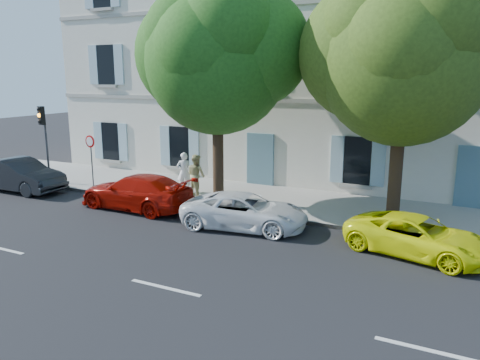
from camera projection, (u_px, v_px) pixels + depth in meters
The scene contains 14 objects.
ground at pixel (239, 238), 14.88m from camera, with size 90.00×90.00×0.00m, color black.
sidewalk at pixel (288, 202), 18.76m from camera, with size 36.00×4.50×0.15m, color #A09E96.
kerb at pixel (267, 217), 16.86m from camera, with size 36.00×0.16×0.16m, color #9E998E.
building at pixel (333, 55), 22.49m from camera, with size 28.00×7.00×12.00m, color silver.
car_dark_sedan at pixel (19, 175), 20.78m from camera, with size 1.54×4.42×1.46m, color black.
car_red_coupe at pixel (137, 192), 18.01m from camera, with size 1.90×4.67×1.36m, color #A30E04.
car_white_coupe at pixel (245, 211), 15.74m from camera, with size 1.96×4.25×1.18m, color white.
car_yellow_supercar at pixel (418, 236), 13.36m from camera, with size 1.87×4.06×1.13m, color #FAFF0A.
tree_left at pixel (217, 63), 17.36m from camera, with size 5.38×5.38×8.34m.
tree_right at pixel (404, 62), 14.76m from camera, with size 5.40×5.40×8.32m.
traffic_light at pixel (43, 128), 21.32m from camera, with size 0.32×0.40×3.55m.
road_sign at pixel (91, 150), 20.63m from camera, with size 0.54×0.10×2.35m.
pedestrian_a at pixel (184, 172), 19.99m from camera, with size 0.63×0.41×1.72m, color white.
pedestrian_b at pixel (196, 175), 19.40m from camera, with size 0.84×0.66×1.74m, color tan.
Camera 1 is at (6.29, -12.64, 5.05)m, focal length 35.00 mm.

